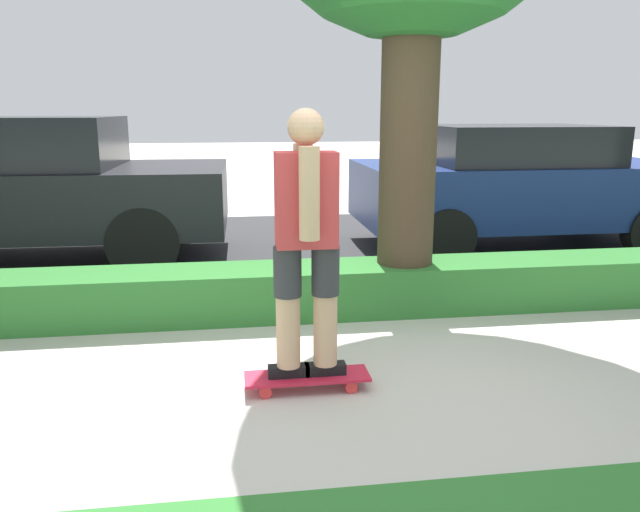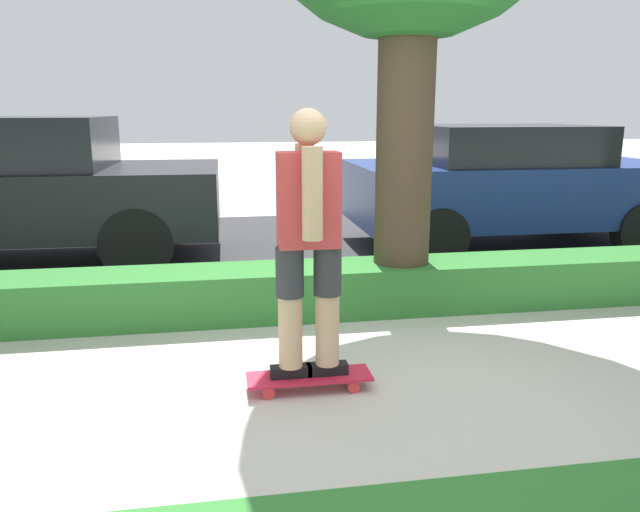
% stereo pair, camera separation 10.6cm
% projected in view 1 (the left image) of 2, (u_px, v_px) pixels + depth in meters
% --- Properties ---
extents(ground_plane, '(60.00, 60.00, 0.00)m').
position_uv_depth(ground_plane, '(350.00, 393.00, 3.93)').
color(ground_plane, '#BCB7AD').
extents(street_asphalt, '(17.06, 5.00, 0.01)m').
position_uv_depth(street_asphalt, '(288.00, 248.00, 7.97)').
color(street_asphalt, '#2D2D30').
rests_on(street_asphalt, ground_plane).
extents(hedge_row, '(17.06, 0.60, 0.42)m').
position_uv_depth(hedge_row, '(316.00, 290.00, 5.42)').
color(hedge_row, '#2D702D').
rests_on(hedge_row, ground_plane).
extents(skateboard, '(0.79, 0.24, 0.10)m').
position_uv_depth(skateboard, '(307.00, 378.00, 3.96)').
color(skateboard, red).
rests_on(skateboard, ground_plane).
extents(skater_person, '(0.49, 0.42, 1.65)m').
position_uv_depth(skater_person, '(306.00, 239.00, 3.75)').
color(skater_person, black).
rests_on(skater_person, skateboard).
extents(parked_car_front, '(4.55, 2.07, 1.66)m').
position_uv_depth(parked_car_front, '(22.00, 187.00, 7.09)').
color(parked_car_front, black).
rests_on(parked_car_front, ground_plane).
extents(parked_car_middle, '(4.09, 1.99, 1.54)m').
position_uv_depth(parked_car_middle, '(518.00, 184.00, 7.95)').
color(parked_car_middle, navy).
rests_on(parked_car_middle, ground_plane).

